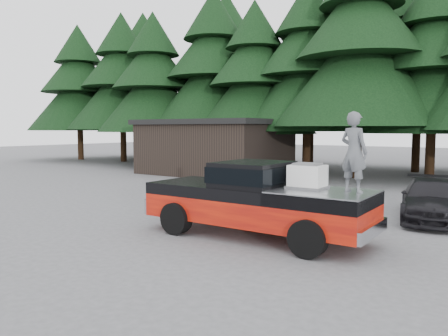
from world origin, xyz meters
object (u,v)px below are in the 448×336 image
Objects in this scene: pickup_truck at (256,211)px; parked_car at (432,200)px; utility_building at (215,146)px; air_compressor at (307,177)px; man_on_bed at (354,152)px.

pickup_truck is 5.88m from parked_car.
utility_building is (-10.17, 12.28, 1.00)m from pickup_truck.
pickup_truck is 0.71× the size of utility_building.
utility_building is (-11.48, 12.11, 0.06)m from air_compressor.
air_compressor is 0.09× the size of utility_building.
pickup_truck is at bearing -50.38° from utility_building.
air_compressor is 5.18m from parked_car.
air_compressor is at bearing 7.44° from pickup_truck.
man_on_bed is 0.22× the size of utility_building.
man_on_bed is (2.41, 0.20, 1.57)m from pickup_truck.
pickup_truck is 7.58× the size of air_compressor.
air_compressor is 1.26m from man_on_bed.
man_on_bed reaches higher than air_compressor.
man_on_bed is at bearing 4.74° from pickup_truck.
pickup_truck is at bearing 21.55° from man_on_bed.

